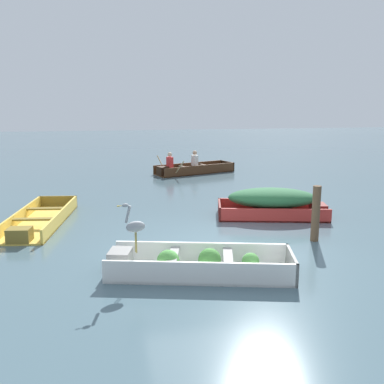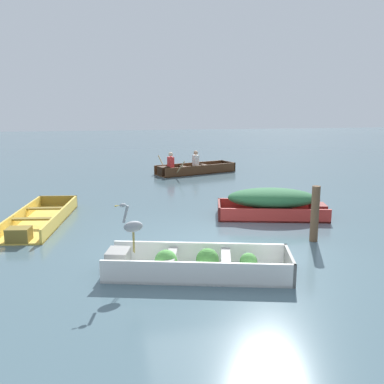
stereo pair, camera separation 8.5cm
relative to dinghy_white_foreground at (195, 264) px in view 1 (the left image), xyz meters
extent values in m
plane|color=#47606B|center=(0.56, 1.20, -0.16)|extent=(80.00, 80.00, 0.00)
cube|color=white|center=(0.09, -0.03, -0.14)|extent=(3.24, 1.76, 0.04)
cube|color=white|center=(-0.03, -0.50, 0.03)|extent=(3.00, 0.82, 0.39)
cube|color=white|center=(0.22, 0.44, 0.03)|extent=(3.00, 0.82, 0.39)
cube|color=gray|center=(1.56, -0.41, 0.03)|extent=(0.30, 1.00, 0.39)
cube|color=gray|center=(-1.23, 0.31, 0.05)|extent=(0.46, 0.53, 0.35)
cube|color=gray|center=(-0.35, 0.09, 0.13)|extent=(0.39, 0.93, 0.04)
cube|color=gray|center=(0.54, -0.15, 0.13)|extent=(0.39, 0.93, 0.04)
sphere|color=#4C9342|center=(-0.44, 0.05, 0.07)|extent=(0.38, 0.38, 0.38)
sphere|color=#428438|center=(0.25, -0.03, 0.07)|extent=(0.39, 0.39, 0.39)
sphere|color=#4C9342|center=(0.94, -0.14, 0.03)|extent=(0.30, 0.30, 0.30)
cube|color=#E5BC47|center=(-2.99, 3.75, -0.14)|extent=(1.50, 3.45, 0.04)
cube|color=#E5BC47|center=(-2.50, 3.68, 0.00)|extent=(0.53, 3.31, 0.32)
cube|color=#E5BC47|center=(-3.47, 3.82, 0.00)|extent=(0.53, 3.31, 0.32)
cube|color=olive|center=(-2.75, 5.38, 0.00)|extent=(1.03, 0.20, 0.32)
cube|color=olive|center=(-3.20, 2.28, 0.01)|extent=(0.51, 0.42, 0.29)
cube|color=olive|center=(-3.06, 3.26, 0.08)|extent=(0.95, 0.29, 0.04)
cube|color=olive|center=(-2.92, 4.25, 0.08)|extent=(0.95, 0.29, 0.04)
cube|color=#AD2D28|center=(2.68, 3.27, -0.14)|extent=(2.90, 1.77, 0.04)
cube|color=#AD2D28|center=(2.81, 3.81, 0.01)|extent=(2.64, 0.68, 0.34)
cube|color=#AD2D28|center=(2.55, 2.73, 0.01)|extent=(2.64, 0.68, 0.34)
cube|color=maroon|center=(1.39, 3.58, 0.01)|extent=(0.32, 1.15, 0.34)
cube|color=maroon|center=(3.82, 2.99, 0.03)|extent=(0.47, 0.60, 0.31)
cube|color=maroon|center=(3.08, 3.17, 0.09)|extent=(0.41, 1.08, 0.04)
cube|color=maroon|center=(2.29, 3.37, 0.09)|extent=(0.41, 1.08, 0.04)
ellipsoid|color=#286038|center=(2.68, 3.27, 0.33)|extent=(2.41, 1.60, 0.49)
cube|color=#4C2D19|center=(2.20, 10.55, -0.14)|extent=(3.49, 2.08, 0.04)
cube|color=#4C2D19|center=(2.36, 10.10, 0.03)|extent=(3.17, 1.19, 0.38)
cube|color=#4C2D19|center=(2.04, 11.00, 0.03)|extent=(3.17, 1.19, 0.38)
cube|color=black|center=(3.75, 11.11, 0.03)|extent=(0.39, 0.96, 0.38)
cube|color=black|center=(0.79, 10.04, 0.05)|extent=(0.49, 0.55, 0.34)
cube|color=black|center=(1.73, 10.38, 0.12)|extent=(0.46, 0.91, 0.04)
cube|color=black|center=(2.67, 10.72, 0.12)|extent=(0.46, 0.91, 0.04)
cube|color=white|center=(2.20, 10.55, 0.36)|extent=(0.26, 0.32, 0.44)
sphere|color=tan|center=(2.20, 10.55, 0.68)|extent=(0.18, 0.18, 0.18)
cube|color=red|center=(1.10, 10.15, 0.36)|extent=(0.26, 0.32, 0.44)
sphere|color=beige|center=(1.10, 10.15, 0.68)|extent=(0.18, 0.18, 0.18)
cylinder|color=tan|center=(1.37, 9.40, 0.27)|extent=(0.26, 0.62, 0.55)
cylinder|color=tan|center=(0.82, 10.91, 0.27)|extent=(0.26, 0.62, 0.55)
cylinder|color=olive|center=(-0.96, -0.01, 0.44)|extent=(0.02, 0.02, 0.35)
cylinder|color=olive|center=(-0.98, 0.05, 0.44)|extent=(0.02, 0.02, 0.35)
ellipsoid|color=#93999E|center=(-0.97, 0.02, 0.71)|extent=(0.34, 0.21, 0.18)
cylinder|color=#93999E|center=(-1.09, -0.01, 0.93)|extent=(0.12, 0.07, 0.28)
ellipsoid|color=#93999E|center=(-1.13, -0.02, 1.08)|extent=(0.12, 0.08, 0.06)
cone|color=gold|center=(-1.21, -0.03, 1.08)|extent=(0.10, 0.05, 0.02)
cylinder|color=brown|center=(2.82, 1.23, 0.42)|extent=(0.17, 0.17, 1.17)
camera|label=1|loc=(-1.39, -6.67, 2.65)|focal=40.00mm
camera|label=2|loc=(-1.31, -6.68, 2.65)|focal=40.00mm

